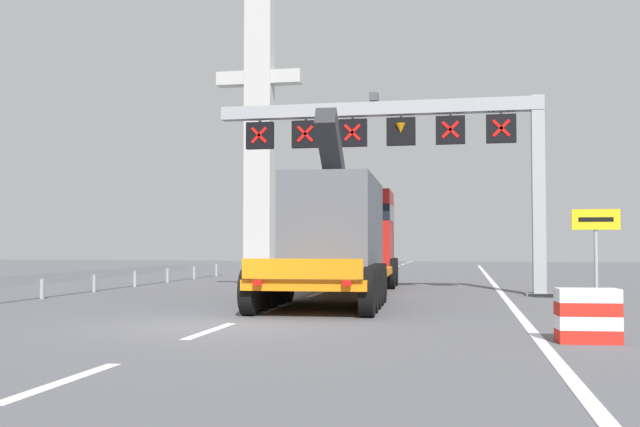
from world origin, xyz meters
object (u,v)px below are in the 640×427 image
object	(u,v)px
heavy_haul_truck_orange	(346,233)
exit_sign_yellow	(596,233)
overhead_lane_gantry	(415,137)
crash_barrier_striped	(588,316)
bridge_pylon_distant	(259,110)

from	to	relation	value
heavy_haul_truck_orange	exit_sign_yellow	bearing A→B (deg)	-18.60
overhead_lane_gantry	crash_barrier_striped	world-z (taller)	overhead_lane_gantry
heavy_haul_truck_orange	exit_sign_yellow	xyz separation A→B (m)	(7.35, -2.47, -0.05)
heavy_haul_truck_orange	bridge_pylon_distant	size ratio (longest dim) A/B	0.46
exit_sign_yellow	overhead_lane_gantry	bearing A→B (deg)	149.32
overhead_lane_gantry	bridge_pylon_distant	distance (m)	53.81
overhead_lane_gantry	exit_sign_yellow	bearing A→B (deg)	-30.68
heavy_haul_truck_orange	crash_barrier_striped	size ratio (longest dim) A/B	13.62
heavy_haul_truck_orange	crash_barrier_striped	bearing A→B (deg)	-62.10
crash_barrier_striped	heavy_haul_truck_orange	bearing A→B (deg)	117.90
overhead_lane_gantry	bridge_pylon_distant	world-z (taller)	bridge_pylon_distant
crash_barrier_striped	exit_sign_yellow	bearing A→B (deg)	79.30
bridge_pylon_distant	exit_sign_yellow	bearing A→B (deg)	-65.10
heavy_haul_truck_orange	exit_sign_yellow	distance (m)	7.76
heavy_haul_truck_orange	bridge_pylon_distant	bearing A→B (deg)	108.75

